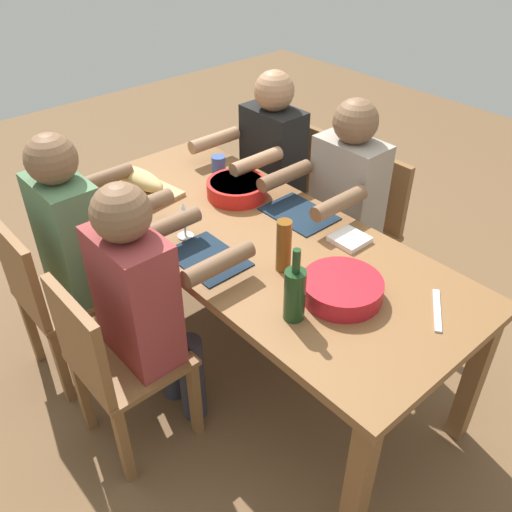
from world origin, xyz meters
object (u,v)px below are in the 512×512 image
object	(u,v)px
serving_bowl_greens	(237,188)
bread_loaf	(140,179)
wine_bottle	(295,293)
cup_near_right	(219,166)
diner_near_right	(267,164)
diner_far_right	(80,238)
beer_bottle	(284,246)
napkin_stack	(350,239)
chair_near_right	(290,187)
diner_far_center	(146,298)
wine_glass	(184,213)
cutting_board	(141,189)
dining_table	(256,251)
diner_near_center	(341,201)
chair_near_center	(361,224)
serving_bowl_pasta	(342,288)
chair_far_right	(51,293)
chair_far_center	(112,361)

from	to	relation	value
serving_bowl_greens	bread_loaf	size ratio (longest dim) A/B	0.90
wine_bottle	cup_near_right	xyz separation A→B (m)	(1.03, -0.47, -0.06)
diner_near_right	diner_far_right	size ratio (longest dim) A/B	1.00
diner_near_right	bread_loaf	xyz separation A→B (m)	(0.12, 0.72, 0.11)
wine_bottle	beer_bottle	distance (m)	0.28
serving_bowl_greens	napkin_stack	xyz separation A→B (m)	(-0.62, -0.11, -0.03)
chair_near_right	cup_near_right	world-z (taller)	chair_near_right
diner_far_center	serving_bowl_greens	distance (m)	0.79
diner_far_right	cup_near_right	distance (m)	0.79
beer_bottle	wine_bottle	bearing A→B (deg)	143.93
serving_bowl_greens	beer_bottle	size ratio (longest dim) A/B	1.31
beer_bottle	wine_glass	bearing A→B (deg)	19.45
cutting_board	wine_bottle	bearing A→B (deg)	175.86
dining_table	diner_near_center	world-z (taller)	diner_near_center
diner_far_right	chair_near_center	bearing A→B (deg)	-112.60
wine_glass	cup_near_right	bearing A→B (deg)	-52.29
diner_far_right	chair_near_right	bearing A→B (deg)	-90.00
diner_far_right	dining_table	bearing A→B (deg)	-134.11
dining_table	diner_far_center	bearing A→B (deg)	90.00
serving_bowl_greens	serving_bowl_pasta	distance (m)	0.86
chair_far_right	bread_loaf	size ratio (longest dim) A/B	2.66
chair_near_right	serving_bowl_pasta	xyz separation A→B (m)	(-1.06, 0.78, 0.30)
cutting_board	dining_table	bearing A→B (deg)	-166.37
chair_far_center	diner_near_center	size ratio (longest dim) A/B	0.71
diner_near_right	diner_near_center	bearing A→B (deg)	180.00
dining_table	serving_bowl_pasta	distance (m)	0.53
cutting_board	beer_bottle	bearing A→B (deg)	-174.78
serving_bowl_pasta	dining_table	bearing A→B (deg)	-3.86
dining_table	chair_far_right	xyz separation A→B (m)	(0.54, 0.74, -0.17)
bread_loaf	beer_bottle	world-z (taller)	beer_bottle
diner_far_center	diner_near_right	size ratio (longest dim) A/B	1.00
dining_table	cutting_board	distance (m)	0.69
chair_far_center	chair_far_right	size ratio (longest dim) A/B	1.00
chair_near_right	diner_near_right	xyz separation A→B (m)	(0.00, 0.18, 0.21)
cutting_board	wine_bottle	world-z (taller)	wine_bottle
chair_near_center	bread_loaf	size ratio (longest dim) A/B	2.66
dining_table	wine_glass	size ratio (longest dim) A/B	11.87
cutting_board	bread_loaf	distance (m)	0.06
serving_bowl_greens	dining_table	bearing A→B (deg)	153.61
chair_near_right	serving_bowl_greens	world-z (taller)	chair_near_right
cup_near_right	wine_bottle	bearing A→B (deg)	155.24
diner_far_center	chair_far_right	xyz separation A→B (m)	(0.54, 0.18, -0.21)
chair_near_right	cutting_board	distance (m)	0.95
chair_far_center	wine_glass	distance (m)	0.66
serving_bowl_pasta	cup_near_right	xyz separation A→B (m)	(1.07, -0.26, 0.01)
dining_table	chair_far_right	size ratio (longest dim) A/B	2.32
serving_bowl_pasta	cutting_board	distance (m)	1.19
beer_bottle	chair_near_center	bearing A→B (deg)	-73.07
chair_far_center	cup_near_right	size ratio (longest dim) A/B	8.44
serving_bowl_greens	wine_glass	xyz separation A→B (m)	(-0.13, 0.39, 0.07)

